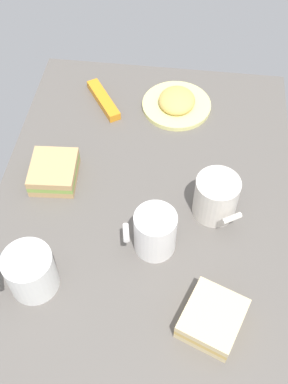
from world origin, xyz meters
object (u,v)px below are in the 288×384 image
Objects in this scene: coffee_mug_spare at (155,232)px; snack_bar at (103,100)px; sandwich_side at (212,318)px; sandwich_main at (54,172)px; plate_of_food at (177,103)px; coffee_mug_black at (30,272)px; coffee_mug_milky at (216,197)px.

coffee_mug_spare reaches higher than snack_bar.
sandwich_side is 0.93× the size of snack_bar.
sandwich_main and sandwich_side have the same top height.
snack_bar is (-39.84, -17.32, -4.10)cm from coffee_mug_spare.
plate_of_food is 1.64× the size of coffee_mug_spare.
coffee_mug_black is 1.11× the size of coffee_mug_spare.
coffee_mug_spare is at bearing -141.25° from sandwich_side.
coffee_mug_spare is (10.00, -11.39, 0.24)cm from coffee_mug_milky.
coffee_mug_milky is 1.07× the size of coffee_mug_spare.
sandwich_main is (-14.41, -23.69, -2.90)cm from coffee_mug_spare.
coffee_mug_spare is at bearing -10.05° from snack_bar.
snack_bar is (-50.83, 4.12, -3.81)cm from coffee_mug_black.
sandwich_main reaches higher than snack_bar.
sandwich_side is at bearing 83.59° from coffee_mug_black.
coffee_mug_spare is at bearing -1.54° from plate_of_food.
coffee_mug_black reaches higher than sandwich_side.
plate_of_food is 56.32cm from sandwich_side.
snack_bar is at bearing -87.78° from plate_of_food.
coffee_mug_milky reaches higher than coffee_mug_black.
sandwich_main is (-25.41, -2.24, -2.61)cm from coffee_mug_black.
coffee_mug_black reaches higher than sandwich_main.
coffee_mug_spare reaches higher than plate_of_food.
plate_of_food is 56.36cm from coffee_mug_black.
sandwich_side reaches higher than snack_bar.
coffee_mug_black is at bearing 5.04° from sandwich_main.
plate_of_food is 1.49× the size of sandwich_main.
coffee_mug_milky reaches higher than sandwich_main.
coffee_mug_black is 1.01× the size of sandwich_main.
coffee_mug_black reaches higher than plate_of_food.
coffee_mug_spare is 19.11cm from sandwich_side.
plate_of_food is at bearing 136.53° from sandwich_main.
coffee_mug_black is 0.79× the size of snack_bar.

